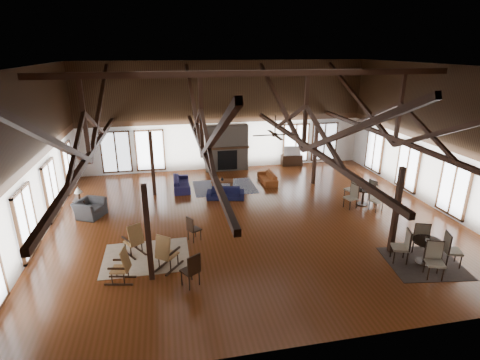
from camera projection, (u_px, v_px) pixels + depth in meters
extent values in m
plane|color=#5C2913|center=(253.00, 219.00, 15.35)|extent=(16.00, 16.00, 0.00)
cube|color=black|center=(255.00, 66.00, 13.34)|extent=(16.00, 14.00, 0.02)
cube|color=white|center=(225.00, 116.00, 20.81)|extent=(16.00, 0.02, 6.00)
cube|color=white|center=(332.00, 230.00, 7.88)|extent=(16.00, 0.02, 6.00)
cube|color=white|center=(28.00, 159.00, 12.85)|extent=(0.02, 14.00, 6.00)
cube|color=white|center=(438.00, 138.00, 15.84)|extent=(0.02, 14.00, 6.00)
cube|color=black|center=(255.00, 73.00, 13.43)|extent=(15.60, 0.18, 0.22)
cube|color=black|center=(89.00, 155.00, 13.21)|extent=(0.16, 13.70, 0.18)
cube|color=black|center=(84.00, 117.00, 12.76)|extent=(0.14, 0.14, 2.70)
cube|color=black|center=(100.00, 106.00, 16.03)|extent=(0.15, 7.07, 3.12)
cube|color=black|center=(59.00, 145.00, 9.57)|extent=(0.15, 7.07, 3.12)
cube|color=black|center=(202.00, 149.00, 13.96)|extent=(0.16, 13.70, 0.18)
cube|color=black|center=(201.00, 113.00, 13.51)|extent=(0.14, 0.14, 2.70)
cube|color=black|center=(193.00, 103.00, 16.78)|extent=(0.15, 7.07, 3.12)
cube|color=black|center=(214.00, 138.00, 10.32)|extent=(0.15, 7.07, 3.12)
cube|color=black|center=(304.00, 144.00, 14.71)|extent=(0.16, 13.70, 0.18)
cube|color=black|center=(306.00, 109.00, 14.25)|extent=(0.14, 0.14, 2.70)
cube|color=black|center=(279.00, 101.00, 17.53)|extent=(0.15, 7.07, 3.12)
cube|color=black|center=(348.00, 132.00, 11.06)|extent=(0.15, 7.07, 3.12)
cube|color=black|center=(395.00, 139.00, 15.45)|extent=(0.16, 13.70, 0.18)
cube|color=black|center=(400.00, 106.00, 15.00)|extent=(0.14, 0.14, 2.70)
cube|color=black|center=(357.00, 98.00, 18.28)|extent=(0.15, 7.07, 3.12)
cube|color=black|center=(465.00, 126.00, 11.81)|extent=(0.15, 7.07, 3.12)
cube|color=black|center=(148.00, 234.00, 10.86)|extent=(0.16, 0.16, 3.05)
cube|color=black|center=(396.00, 211.00, 12.36)|extent=(0.16, 0.16, 3.05)
cube|color=black|center=(152.00, 164.00, 17.33)|extent=(0.16, 0.16, 3.05)
cube|color=black|center=(315.00, 155.00, 18.82)|extent=(0.16, 0.16, 3.05)
cube|color=#77695B|center=(226.00, 148.00, 21.09)|extent=(2.40, 0.62, 2.60)
cube|color=black|center=(227.00, 160.00, 21.01)|extent=(1.10, 0.06, 1.10)
cube|color=black|center=(227.00, 148.00, 20.81)|extent=(2.50, 0.20, 0.12)
cylinder|color=black|center=(275.00, 125.00, 13.17)|extent=(0.04, 0.04, 0.70)
cylinder|color=black|center=(275.00, 135.00, 13.28)|extent=(0.20, 0.20, 0.10)
cube|color=black|center=(287.00, 134.00, 13.37)|extent=(0.70, 0.12, 0.02)
cube|color=black|center=(271.00, 132.00, 13.70)|extent=(0.12, 0.70, 0.02)
cube|color=black|center=(263.00, 135.00, 13.20)|extent=(0.70, 0.12, 0.02)
cube|color=black|center=(279.00, 138.00, 12.87)|extent=(0.12, 0.70, 0.02)
imported|color=#131435|center=(226.00, 193.00, 17.31)|extent=(1.82, 1.01, 0.50)
imported|color=#1A163E|center=(182.00, 183.00, 18.52)|extent=(1.98, 0.79, 0.57)
imported|color=brown|center=(268.00, 178.00, 19.39)|extent=(1.72, 0.68, 0.50)
cube|color=brown|center=(222.00, 181.00, 18.52)|extent=(1.18, 0.75, 0.06)
cube|color=brown|center=(214.00, 187.00, 18.33)|extent=(0.06, 0.06, 0.36)
cube|color=brown|center=(213.00, 184.00, 18.67)|extent=(0.06, 0.06, 0.36)
cube|color=brown|center=(232.00, 186.00, 18.51)|extent=(0.06, 0.06, 0.36)
cube|color=brown|center=(231.00, 183.00, 18.84)|extent=(0.06, 0.06, 0.36)
imported|color=#B2B2B2|center=(222.00, 179.00, 18.47)|extent=(0.20, 0.20, 0.17)
imported|color=#303033|center=(90.00, 208.00, 15.44)|extent=(1.42, 1.36, 0.72)
cube|color=black|center=(81.00, 206.00, 15.74)|extent=(0.47, 0.47, 0.63)
cylinder|color=black|center=(79.00, 195.00, 15.57)|extent=(0.08, 0.08, 0.38)
cone|color=beige|center=(78.00, 190.00, 15.49)|extent=(0.34, 0.34, 0.27)
cube|color=#A1663D|center=(133.00, 242.00, 12.63)|extent=(0.68, 0.67, 0.05)
cube|color=#A1663D|center=(136.00, 235.00, 12.36)|extent=(0.52, 0.43, 0.72)
cube|color=black|center=(129.00, 255.00, 12.63)|extent=(0.52, 0.77, 0.05)
cube|color=black|center=(140.00, 250.00, 12.90)|extent=(0.52, 0.77, 0.05)
cube|color=#A1663D|center=(168.00, 254.00, 11.80)|extent=(0.73, 0.72, 0.05)
cube|color=#A1663D|center=(163.00, 248.00, 11.48)|extent=(0.54, 0.48, 0.76)
cube|color=black|center=(163.00, 265.00, 12.04)|extent=(0.61, 0.78, 0.05)
cube|color=black|center=(175.00, 268.00, 11.86)|extent=(0.61, 0.78, 0.05)
cube|color=#A1663D|center=(119.00, 269.00, 11.10)|extent=(0.54, 0.56, 0.05)
cube|color=#A1663D|center=(126.00, 260.00, 10.99)|extent=(0.28, 0.50, 0.69)
cube|color=black|center=(119.00, 284.00, 11.04)|extent=(0.83, 0.22, 0.05)
cube|color=black|center=(123.00, 277.00, 11.42)|extent=(0.83, 0.22, 0.05)
cube|color=black|center=(194.00, 229.00, 13.50)|extent=(0.55, 0.55, 0.05)
cube|color=black|center=(190.00, 224.00, 13.30)|extent=(0.24, 0.36, 0.53)
cylinder|color=black|center=(195.00, 235.00, 13.57)|extent=(0.03, 0.03, 0.43)
cube|color=black|center=(190.00, 271.00, 10.91)|extent=(0.63, 0.63, 0.05)
cube|color=black|center=(194.00, 265.00, 10.67)|extent=(0.40, 0.29, 0.59)
cylinder|color=black|center=(190.00, 278.00, 10.99)|extent=(0.04, 0.04, 0.49)
cylinder|color=black|center=(428.00, 241.00, 11.94)|extent=(0.92, 0.92, 0.04)
cylinder|color=black|center=(426.00, 252.00, 12.07)|extent=(0.10, 0.10, 0.76)
cylinder|color=black|center=(424.00, 262.00, 12.20)|extent=(0.55, 0.55, 0.04)
cylinder|color=black|center=(364.00, 189.00, 16.48)|extent=(0.86, 0.86, 0.04)
cylinder|color=black|center=(363.00, 197.00, 16.60)|extent=(0.10, 0.10, 0.71)
cylinder|color=black|center=(362.00, 204.00, 16.72)|extent=(0.52, 0.52, 0.04)
imported|color=#B2B2B2|center=(427.00, 240.00, 11.88)|extent=(0.16, 0.16, 0.09)
imported|color=#B2B2B2|center=(361.00, 187.00, 16.52)|extent=(0.13, 0.13, 0.10)
cube|color=black|center=(292.00, 160.00, 22.22)|extent=(1.23, 0.46, 0.62)
imported|color=#B2B2B2|center=(292.00, 150.00, 22.02)|extent=(0.99, 0.26, 0.56)
cube|color=tan|center=(146.00, 257.00, 12.53)|extent=(2.82, 2.22, 0.01)
cube|color=#192048|center=(225.00, 187.00, 18.82)|extent=(3.06, 2.30, 0.01)
cube|color=black|center=(423.00, 263.00, 12.18)|extent=(2.58, 2.41, 0.01)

